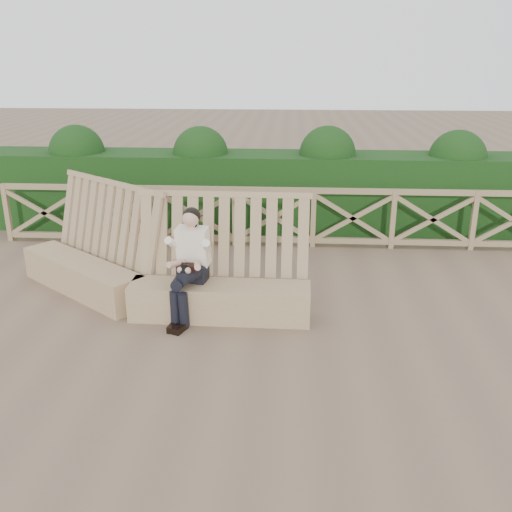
{
  "coord_description": "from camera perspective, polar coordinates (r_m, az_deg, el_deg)",
  "views": [
    {
      "loc": [
        0.31,
        -6.52,
        3.39
      ],
      "look_at": [
        -0.13,
        0.4,
        0.9
      ],
      "focal_mm": 40.0,
      "sensor_mm": 36.0,
      "label": 1
    }
  ],
  "objects": [
    {
      "name": "woman",
      "position": [
        7.54,
        -6.64,
        -0.42
      ],
      "size": [
        0.49,
        0.92,
        1.49
      ],
      "rotation": [
        0.0,
        0.0,
        -0.16
      ],
      "color": "black",
      "rests_on": "ground"
    },
    {
      "name": "hedge",
      "position": [
        11.53,
        1.99,
        6.51
      ],
      "size": [
        12.0,
        1.2,
        1.5
      ],
      "primitive_type": "cube",
      "color": "black",
      "rests_on": "ground"
    },
    {
      "name": "bench",
      "position": [
        8.2,
        -10.56,
        -1.9
      ],
      "size": [
        4.46,
        2.16,
        1.62
      ],
      "rotation": [
        0.0,
        0.0,
        -0.41
      ],
      "color": "#8D7450",
      "rests_on": "ground"
    },
    {
      "name": "guardrail",
      "position": [
        10.41,
        1.77,
        3.94
      ],
      "size": [
        10.1,
        0.09,
        1.1
      ],
      "color": "olive",
      "rests_on": "ground"
    },
    {
      "name": "ground",
      "position": [
        7.35,
        0.79,
        -7.7
      ],
      "size": [
        60.0,
        60.0,
        0.0
      ],
      "primitive_type": "plane",
      "color": "brown",
      "rests_on": "ground"
    }
  ]
}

